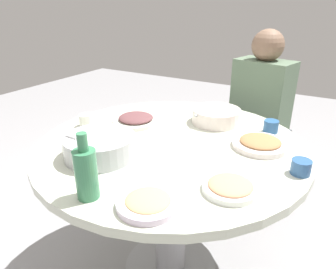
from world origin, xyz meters
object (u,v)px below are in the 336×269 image
Objects in this scene: tea_cup_near at (87,120)px; diner_left at (261,102)px; green_bottle at (86,172)px; stool_for_diner_left at (251,176)px; round_dining_table at (171,174)px; dish_noodles at (148,202)px; dish_tofu_braise at (260,143)px; soup_bowl at (216,116)px; dish_eggplant at (136,119)px; rice_bowl at (100,146)px; tea_cup_side at (301,167)px; dish_shrimp at (230,187)px; tea_cup_far at (271,126)px.

tea_cup_near is 1.09m from diner_left.
green_bottle reaches higher than stool_for_diner_left.
round_dining_table is 6.06× the size of dish_noodles.
stool_for_diner_left is (0.17, -0.66, -0.57)m from dish_tofu_braise.
soup_bowl is 1.03× the size of dish_eggplant.
diner_left reaches higher than rice_bowl.
tea_cup_side is at bearing 113.70° from stool_for_diner_left.
dish_eggplant is at bearing -76.14° from rice_bowl.
soup_bowl reaches higher than dish_noodles.
tea_cup_side reaches higher than dish_tofu_braise.
soup_bowl reaches higher than dish_eggplant.
tea_cup_far is (0.00, -0.58, 0.01)m from dish_shrimp.
soup_bowl is (-0.27, -0.59, -0.01)m from rice_bowl.
green_bottle is 3.23× the size of tea_cup_far.
round_dining_table reaches higher than stool_for_diner_left.
dish_tofu_braise is at bearing -166.60° from tea_cup_near.
diner_left reaches higher than dish_noodles.
dish_noodles reaches higher than round_dining_table.
tea_cup_near is at bearing -37.54° from rice_bowl.
dish_tofu_braise is (-0.28, 0.18, -0.02)m from soup_bowl.
stool_for_diner_left is at bearing -102.83° from soup_bowl.
tea_cup_side is 1.06m from stool_for_diner_left.
diner_left reaches higher than stool_for_diner_left.
round_dining_table is at bearing 74.97° from soup_bowl.
green_bottle is at bearing 82.60° from soup_bowl.
soup_bowl is at bearing -114.26° from rice_bowl.
tea_cup_far is at bearing -89.88° from dish_tofu_braise.
green_bottle is 0.50× the size of stool_for_diner_left.
dish_eggplant is 3.45× the size of tea_cup_far.
diner_left is at bearing -127.56° from tea_cup_near.
dish_tofu_braise is 0.20m from tea_cup_far.
dish_noodles is at bearing 147.94° from tea_cup_near.
stool_for_diner_left is at bearing -75.77° from dish_tofu_braise.
green_bottle is 0.64m from tea_cup_near.
rice_bowl is 1.46× the size of dish_noodles.
dish_noodles is 2.85× the size of tea_cup_far.
rice_bowl is 1.28× the size of green_bottle.
tea_cup_side is (-0.19, 0.35, -0.00)m from tea_cup_far.
tea_cup_side is 0.16× the size of stool_for_diner_left.
diner_left is (0.00, 0.00, 0.55)m from stool_for_diner_left.
dish_noodles is at bearing 72.41° from dish_tofu_braise.
dish_shrimp is 2.58× the size of tea_cup_near.
diner_left reaches higher than round_dining_table.
diner_left is (-0.20, -0.81, 0.17)m from round_dining_table.
diner_left is (-0.11, -0.48, -0.04)m from soup_bowl.
round_dining_table is 0.48m from dish_shrimp.
rice_bowl is at bearing 19.77° from tea_cup_side.
dish_eggplant is at bearing 19.72° from tea_cup_far.
tea_cup_far is at bearing -89.70° from dish_shrimp.
tea_cup_far is (0.00, -0.20, 0.01)m from dish_tofu_braise.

